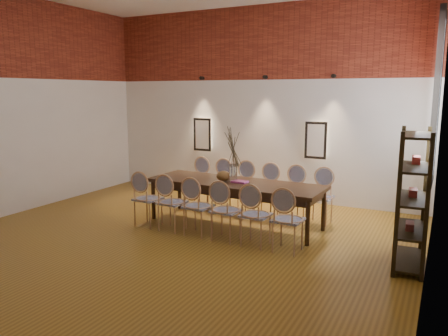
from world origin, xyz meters
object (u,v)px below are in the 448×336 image
at_px(chair_near_c, 198,206).
at_px(chair_near_e, 256,215).
at_px(chair_far_c, 242,188).
at_px(bowl, 223,176).
at_px(dining_table, 235,203).
at_px(chair_near_b, 172,202).
at_px(chair_far_b, 219,185).
at_px(chair_near_d, 226,210).
at_px(chair_near_f, 288,220).
at_px(chair_far_f, 320,197).
at_px(chair_near_a, 148,199).
at_px(shelving_rack, 412,199).
at_px(chair_far_d, 266,191).
at_px(vase, 233,173).
at_px(chair_far_a, 197,182).
at_px(book, 240,182).
at_px(chair_far_e, 292,194).

distance_m(chair_near_c, chair_near_e, 1.01).
height_order(chair_far_c, bowl, chair_far_c).
bearing_deg(chair_near_e, chair_far_c, 123.32).
xyz_separation_m(dining_table, chair_near_b, (-0.78, -0.74, 0.09)).
distance_m(chair_near_c, chair_far_b, 1.61).
bearing_deg(chair_near_d, chair_near_c, 180.00).
xyz_separation_m(chair_near_f, chair_far_b, (-1.95, 1.60, 0.00)).
relative_size(chair_near_d, chair_near_f, 1.00).
distance_m(chair_near_e, chair_far_f, 1.61).
relative_size(chair_near_a, chair_far_b, 1.00).
bearing_deg(chair_near_a, chair_near_b, -0.00).
distance_m(chair_near_c, shelving_rack, 3.12).
relative_size(chair_near_c, chair_near_d, 1.00).
relative_size(chair_far_d, bowl, 3.92).
relative_size(chair_near_c, vase, 3.13).
relative_size(chair_near_f, chair_far_a, 1.00).
relative_size(chair_near_f, book, 3.62).
bearing_deg(book, chair_far_f, 31.93).
relative_size(vase, book, 1.15).
bearing_deg(chair_far_e, chair_near_d, 71.80).
distance_m(chair_near_f, chair_far_d, 1.83).
bearing_deg(dining_table, chair_far_b, 134.60).
distance_m(chair_near_a, chair_far_f, 2.94).
relative_size(chair_near_e, shelving_rack, 0.52).
relative_size(chair_near_a, chair_near_e, 1.00).
bearing_deg(book, chair_near_b, -140.90).
xyz_separation_m(chair_near_d, chair_far_b, (-0.95, 1.57, 0.00)).
bearing_deg(chair_far_e, chair_far_c, -0.00).
relative_size(chair_near_b, chair_near_d, 1.00).
bearing_deg(chair_near_d, book, 101.09).
bearing_deg(chair_far_c, chair_near_e, 123.32).
xyz_separation_m(chair_near_c, chair_near_d, (0.50, -0.02, 0.00)).
distance_m(chair_near_a, chair_far_a, 1.53).
height_order(chair_near_e, chair_far_b, same).
bearing_deg(shelving_rack, book, 164.13).
xyz_separation_m(chair_near_a, chair_far_a, (0.06, 1.53, 0.00)).
xyz_separation_m(chair_near_d, chair_far_d, (0.06, 1.53, 0.00)).
height_order(chair_near_d, chair_far_f, same).
distance_m(chair_far_b, bowl, 1.06).
bearing_deg(chair_near_b, chair_far_b, 90.00).
height_order(dining_table, chair_far_a, chair_far_a).
relative_size(chair_near_d, chair_far_d, 1.00).
height_order(chair_far_c, chair_far_e, same).
xyz_separation_m(dining_table, chair_near_f, (1.23, -0.81, 0.09)).
height_order(chair_far_e, shelving_rack, shelving_rack).
xyz_separation_m(chair_near_e, bowl, (-0.92, 0.75, 0.37)).
height_order(chair_far_b, shelving_rack, shelving_rack).
relative_size(chair_near_a, chair_far_f, 1.00).
bearing_deg(vase, chair_near_e, -46.34).
height_order(chair_near_a, chair_far_d, same).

